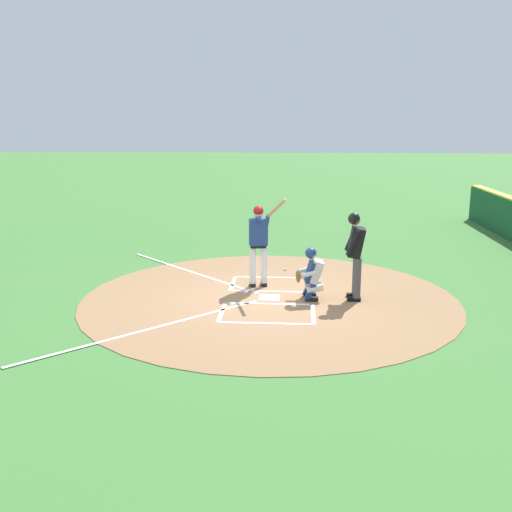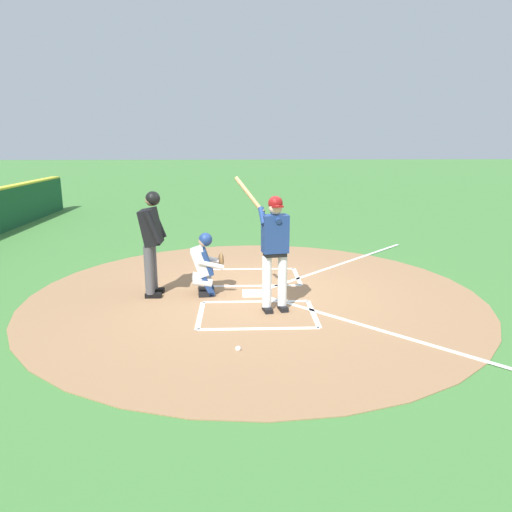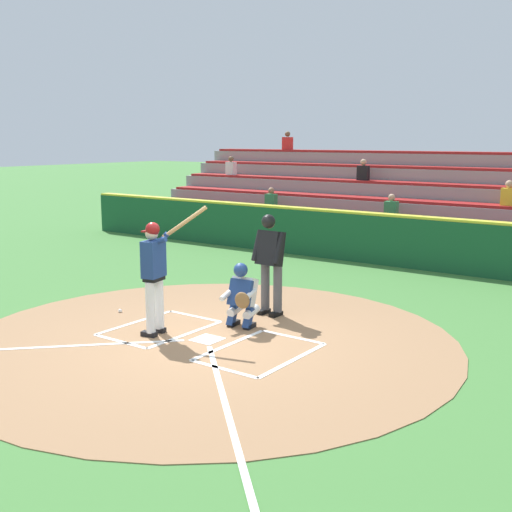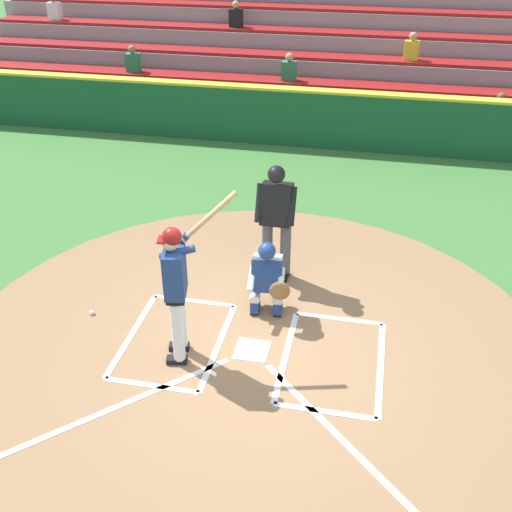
{
  "view_description": "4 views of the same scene",
  "coord_description": "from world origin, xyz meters",
  "px_view_note": "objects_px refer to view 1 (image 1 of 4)",
  "views": [
    {
      "loc": [
        -11.95,
        -0.49,
        3.7
      ],
      "look_at": [
        0.4,
        0.32,
        0.83
      ],
      "focal_mm": 40.86,
      "sensor_mm": 36.0,
      "label": 1
    },
    {
      "loc": [
        8.1,
        -0.28,
        2.71
      ],
      "look_at": [
        0.53,
        0.0,
        0.84
      ],
      "focal_mm": 33.06,
      "sensor_mm": 36.0,
      "label": 2
    },
    {
      "loc": [
        -6.4,
        7.51,
        3.19
      ],
      "look_at": [
        -0.38,
        -0.81,
        1.3
      ],
      "focal_mm": 44.83,
      "sensor_mm": 36.0,
      "label": 3
    },
    {
      "loc": [
        -1.32,
        6.06,
        5.19
      ],
      "look_at": [
        0.11,
        -0.79,
        0.96
      ],
      "focal_mm": 43.16,
      "sensor_mm": 36.0,
      "label": 4
    }
  ],
  "objects_px": {
    "catcher": "(311,273)",
    "baseball": "(285,269)",
    "batter": "(259,240)",
    "plate_umpire": "(356,250)"
  },
  "relations": [
    {
      "from": "catcher",
      "to": "baseball",
      "type": "xyz_separation_m",
      "value": [
        2.4,
        0.58,
        -0.55
      ]
    },
    {
      "from": "catcher",
      "to": "plate_umpire",
      "type": "distance_m",
      "value": 1.04
    },
    {
      "from": "batter",
      "to": "baseball",
      "type": "height_order",
      "value": "batter"
    },
    {
      "from": "batter",
      "to": "plate_umpire",
      "type": "height_order",
      "value": "batter"
    },
    {
      "from": "plate_umpire",
      "to": "baseball",
      "type": "bearing_deg",
      "value": 32.43
    },
    {
      "from": "batter",
      "to": "baseball",
      "type": "relative_size",
      "value": 28.76
    },
    {
      "from": "batter",
      "to": "baseball",
      "type": "bearing_deg",
      "value": -21.0
    },
    {
      "from": "batter",
      "to": "catcher",
      "type": "height_order",
      "value": "batter"
    },
    {
      "from": "catcher",
      "to": "plate_umpire",
      "type": "bearing_deg",
      "value": -86.83
    },
    {
      "from": "batter",
      "to": "plate_umpire",
      "type": "distance_m",
      "value": 2.24
    }
  ]
}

